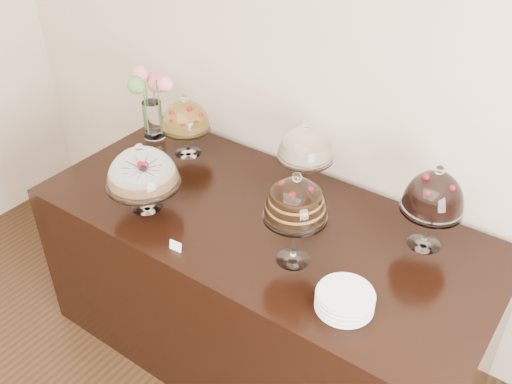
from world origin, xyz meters
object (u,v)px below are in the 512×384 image
Objects in this scene: display_counter at (262,288)px; cake_stand_fruit_tart at (186,118)px; cake_stand_dark_choco at (434,196)px; plate_stack at (345,300)px; flower_vase at (151,98)px; cake_stand_sugar_sponge at (142,170)px; cake_stand_cheesecake at (306,147)px; cake_stand_choco_layer at (296,203)px.

cake_stand_fruit_tart reaches higher than display_counter.
cake_stand_dark_choco reaches higher than cake_stand_fruit_tart.
plate_stack is at bearing -22.89° from cake_stand_fruit_tart.
cake_stand_fruit_tart is (-1.37, -0.01, -0.05)m from cake_stand_dark_choco.
flower_vase reaches higher than plate_stack.
cake_stand_sugar_sponge is 0.78m from cake_stand_cheesecake.
plate_stack is at bearing -25.68° from display_counter.
cake_stand_fruit_tart is (-0.71, -0.06, -0.04)m from cake_stand_cheesecake.
cake_stand_choco_layer reaches higher than flower_vase.
cake_stand_dark_choco is 1.37m from cake_stand_fruit_tart.
cake_stand_choco_layer reaches higher than cake_stand_fruit_tart.
cake_stand_choco_layer is (0.27, -0.16, 0.75)m from display_counter.
flower_vase reaches higher than display_counter.
cake_stand_choco_layer is 1.15× the size of cake_stand_cheesecake.
cake_stand_sugar_sponge reaches higher than display_counter.
cake_stand_cheesecake is at bearing 132.88° from plate_stack.
plate_stack is (1.54, -0.56, -0.20)m from flower_vase.
display_counter is at bearing 26.00° from cake_stand_sugar_sponge.
cake_stand_cheesecake is 0.99m from flower_vase.
flower_vase is (-0.45, 0.53, 0.04)m from cake_stand_sugar_sponge.
cake_stand_dark_choco is at bearing 0.55° from cake_stand_fruit_tart.
display_counter is 5.39× the size of cake_stand_dark_choco.
cake_stand_sugar_sponge is 0.53m from cake_stand_fruit_tart.
flower_vase reaches higher than cake_stand_dark_choco.
flower_vase is 1.87× the size of plate_stack.
cake_stand_cheesecake is 0.94× the size of cake_stand_dark_choco.
flower_vase is (-1.65, 0.01, -0.02)m from cake_stand_dark_choco.
plate_stack is at bearing -1.76° from cake_stand_sugar_sponge.
flower_vase is 1.65m from plate_stack.
flower_vase is at bearing -177.92° from cake_stand_cheesecake.
display_counter is 6.26× the size of cake_stand_fruit_tart.
cake_stand_cheesecake is 1.73× the size of plate_stack.
cake_stand_cheesecake reaches higher than cake_stand_fruit_tart.
cake_stand_dark_choco is (0.66, -0.05, 0.01)m from cake_stand_cheesecake.
plate_stack is (1.09, -0.03, -0.17)m from cake_stand_sugar_sponge.
plate_stack is (1.27, -0.53, -0.17)m from cake_stand_fruit_tart.
cake_stand_fruit_tart reaches higher than plate_stack.
flower_vase is at bearing 130.45° from cake_stand_sugar_sponge.
display_counter is 0.87m from cake_stand_sugar_sponge.
cake_stand_sugar_sponge is 1.57× the size of plate_stack.
cake_stand_sugar_sponge is (-0.51, -0.25, 0.66)m from display_counter.
cake_stand_cheesecake is 0.72m from cake_stand_fruit_tart.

